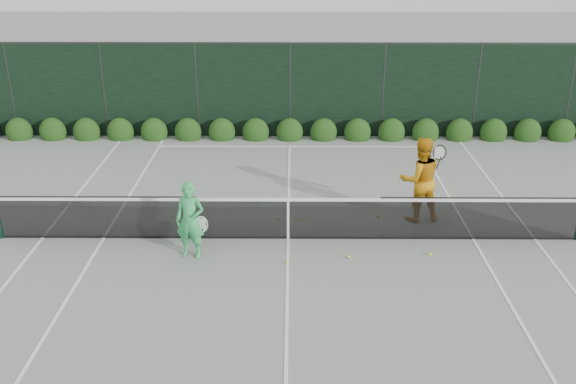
{
  "coord_description": "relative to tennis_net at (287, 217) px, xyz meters",
  "views": [
    {
      "loc": [
        0.09,
        -12.76,
        6.47
      ],
      "look_at": [
        -0.0,
        0.3,
        1.0
      ],
      "focal_mm": 40.0,
      "sensor_mm": 36.0,
      "label": 1
    }
  ],
  "objects": [
    {
      "name": "windscreen_fence",
      "position": [
        0.02,
        -2.71,
        0.98
      ],
      "size": [
        32.0,
        21.07,
        3.06
      ],
      "color": "black",
      "rests_on": "ground"
    },
    {
      "name": "tennis_net",
      "position": [
        0.0,
        0.0,
        0.0
      ],
      "size": [
        12.9,
        0.1,
        1.07
      ],
      "color": "black",
      "rests_on": "ground"
    },
    {
      "name": "tennis_balls",
      "position": [
        0.67,
        0.15,
        -0.5
      ],
      "size": [
        5.03,
        2.32,
        0.07
      ],
      "color": "#D2E933",
      "rests_on": "ground"
    },
    {
      "name": "player_man",
      "position": [
        3.07,
        1.04,
        0.48
      ],
      "size": [
        1.1,
        0.92,
        2.03
      ],
      "rotation": [
        0.0,
        0.0,
        3.3
      ],
      "color": "orange",
      "rests_on": "ground"
    },
    {
      "name": "ground",
      "position": [
        0.02,
        0.0,
        -0.53
      ],
      "size": [
        80.0,
        80.0,
        0.0
      ],
      "primitive_type": "plane",
      "color": "gray",
      "rests_on": "ground"
    },
    {
      "name": "hedge_row",
      "position": [
        0.02,
        7.15,
        -0.3
      ],
      "size": [
        31.66,
        0.65,
        0.94
      ],
      "color": "#17370F",
      "rests_on": "ground"
    },
    {
      "name": "player_woman",
      "position": [
        -1.99,
        -0.82,
        0.29
      ],
      "size": [
        0.68,
        0.49,
        1.65
      ],
      "rotation": [
        0.0,
        0.0,
        -0.17
      ],
      "color": "#33AF5C",
      "rests_on": "ground"
    },
    {
      "name": "court_lines",
      "position": [
        0.02,
        0.0,
        -0.53
      ],
      "size": [
        11.03,
        23.83,
        0.01
      ],
      "color": "white",
      "rests_on": "ground"
    }
  ]
}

